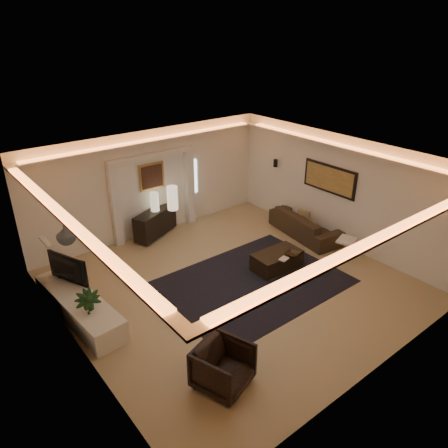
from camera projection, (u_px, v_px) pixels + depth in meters
floor at (234, 285)px, 9.62m from camera, size 7.00×7.00×0.00m
ceiling at (235, 162)px, 8.37m from camera, size 7.00×7.00×0.00m
wall_back at (152, 183)px, 11.47m from camera, size 7.00×0.00×7.00m
wall_front at (379, 306)px, 6.52m from camera, size 7.00×0.00×7.00m
wall_left at (72, 285)px, 7.03m from camera, size 0.00×7.00×7.00m
wall_right at (338, 191)px, 10.96m from camera, size 0.00×7.00×7.00m
cove_soffit at (235, 175)px, 8.49m from camera, size 7.00×7.00×0.04m
daylight_slit at (193, 177)px, 12.26m from camera, size 0.25×0.03×1.00m
area_rug at (253, 283)px, 9.70m from camera, size 4.00×3.00×0.01m
pilaster_left at (115, 207)px, 10.91m from camera, size 0.22×0.20×2.20m
pilaster_right at (189, 187)px, 12.20m from camera, size 0.22×0.20×2.20m
alcove_header at (151, 155)px, 11.06m from camera, size 2.52×0.20×0.12m
painting_frame at (152, 176)px, 11.36m from camera, size 0.74×0.04×0.74m
painting_canvas at (152, 177)px, 11.35m from camera, size 0.62×0.02×0.62m
art_panel_frame at (329, 179)px, 11.04m from camera, size 0.04×1.64×0.74m
art_panel_gold at (329, 179)px, 11.03m from camera, size 0.02×1.50×0.62m
wall_sconce at (275, 163)px, 12.35m from camera, size 0.12×0.12×0.22m
wall_niche at (46, 242)px, 7.97m from camera, size 0.10×0.55×0.04m
console at (155, 223)px, 11.68m from camera, size 1.46×0.97×0.70m
lamp_left at (154, 199)px, 11.40m from camera, size 0.30×0.30×0.52m
lamp_right at (172, 198)px, 11.48m from camera, size 0.32×0.32×0.66m
media_ledge at (79, 307)px, 8.49m from camera, size 0.88×2.72×0.50m
tv at (64, 272)px, 8.71m from camera, size 1.03×0.52×0.61m
figurine at (60, 270)px, 8.97m from camera, size 0.13×0.13×0.33m
ginger_jar at (66, 234)px, 7.80m from camera, size 0.48×0.48×0.38m
plant at (89, 313)px, 7.99m from camera, size 0.55×0.55×0.89m
sofa at (305, 224)px, 11.74m from camera, size 2.34×1.19×0.65m
throw_blanket at (347, 240)px, 10.41m from camera, size 0.59×0.54×0.05m
throw_pillow at (304, 216)px, 11.70m from camera, size 0.18×0.36×0.35m
coffee_table at (277, 261)px, 10.20m from camera, size 1.21×0.68×0.44m
bowl at (293, 255)px, 9.96m from camera, size 0.40×0.40×0.08m
magazine at (284, 259)px, 9.81m from camera, size 0.26×0.21×0.03m
armchair at (223, 367)px, 6.81m from camera, size 1.04×1.06×0.76m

